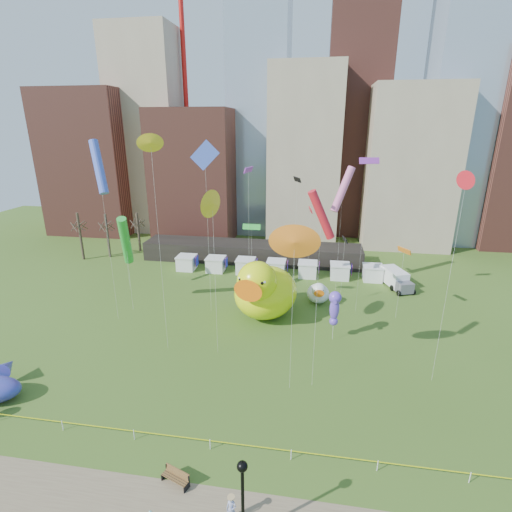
% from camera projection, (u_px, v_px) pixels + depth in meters
% --- Properties ---
extents(ground, '(160.00, 160.00, 0.00)m').
position_uv_depth(ground, '(210.00, 449.00, 28.62)').
color(ground, '#3D5A1C').
rests_on(ground, ground).
extents(footpath, '(70.00, 4.00, 0.02)m').
position_uv_depth(footpath, '(189.00, 512.00, 23.95)').
color(footpath, brown).
rests_on(footpath, ground).
extents(skyline, '(101.00, 23.00, 68.00)m').
position_uv_depth(skyline, '(297.00, 133.00, 78.46)').
color(skyline, brown).
rests_on(skyline, ground).
extents(pavilion, '(38.00, 6.00, 3.20)m').
position_uv_depth(pavilion, '(252.00, 252.00, 67.97)').
color(pavilion, black).
rests_on(pavilion, ground).
extents(vendor_tents, '(33.24, 2.80, 2.40)m').
position_uv_depth(vendor_tents, '(276.00, 268.00, 61.77)').
color(vendor_tents, white).
rests_on(vendor_tents, ground).
extents(bare_trees, '(8.44, 6.44, 8.50)m').
position_uv_depth(bare_trees, '(108.00, 235.00, 69.73)').
color(bare_trees, '#382B21').
rests_on(bare_trees, ground).
extents(caution_tape, '(50.00, 0.06, 0.90)m').
position_uv_depth(caution_tape, '(210.00, 442.00, 28.41)').
color(caution_tape, white).
rests_on(caution_tape, ground).
extents(big_duck, '(9.57, 11.31, 8.06)m').
position_uv_depth(big_duck, '(264.00, 290.00, 47.20)').
color(big_duck, '#E7FF0D').
rests_on(big_duck, ground).
extents(small_duck, '(3.16, 4.18, 3.18)m').
position_uv_depth(small_duck, '(318.00, 293.00, 51.84)').
color(small_duck, white).
rests_on(small_duck, ground).
extents(seahorse_green, '(1.54, 1.78, 5.74)m').
position_uv_depth(seahorse_green, '(272.00, 278.00, 49.73)').
color(seahorse_green, silver).
rests_on(seahorse_green, ground).
extents(seahorse_purple, '(1.50, 1.82, 5.90)m').
position_uv_depth(seahorse_purple, '(335.00, 306.00, 41.92)').
color(seahorse_purple, silver).
rests_on(seahorse_purple, ground).
extents(park_bench, '(2.09, 1.29, 1.02)m').
position_uv_depth(park_bench, '(176.00, 476.00, 25.76)').
color(park_bench, brown).
rests_on(park_bench, footpath).
extents(lamppost, '(0.61, 0.61, 5.87)m').
position_uv_depth(lamppost, '(243.00, 492.00, 21.32)').
color(lamppost, black).
rests_on(lamppost, footpath).
extents(box_truck, '(4.10, 6.49, 2.59)m').
position_uv_depth(box_truck, '(396.00, 279.00, 56.90)').
color(box_truck, white).
rests_on(box_truck, ground).
extents(woman, '(0.68, 0.50, 1.74)m').
position_uv_depth(woman, '(231.00, 509.00, 23.24)').
color(woman, silver).
rests_on(woman, footpath).
extents(kite_0, '(2.51, 1.38, 18.17)m').
position_uv_depth(kite_0, '(321.00, 215.00, 30.49)').
color(kite_0, silver).
rests_on(kite_0, ground).
extents(kite_1, '(3.45, 3.10, 17.78)m').
position_uv_depth(kite_1, '(343.00, 189.00, 51.57)').
color(kite_1, silver).
rests_on(kite_1, ground).
extents(kite_2, '(1.14, 1.90, 16.70)m').
position_uv_depth(kite_2, '(297.00, 181.00, 48.38)').
color(kite_2, silver).
rests_on(kite_2, ground).
extents(kite_3, '(2.47, 4.08, 12.69)m').
position_uv_depth(kite_3, '(126.00, 241.00, 47.48)').
color(kite_3, silver).
rests_on(kite_3, ground).
extents(kite_4, '(0.88, 2.58, 17.21)m').
position_uv_depth(kite_4, '(212.00, 204.00, 35.72)').
color(kite_4, silver).
rests_on(kite_4, ground).
extents(kite_5, '(3.01, 3.24, 21.47)m').
position_uv_depth(kite_5, '(99.00, 167.00, 41.84)').
color(kite_5, silver).
rests_on(kite_5, ground).
extents(kite_6, '(1.35, 1.90, 9.17)m').
position_uv_depth(kite_6, '(404.00, 251.00, 45.37)').
color(kite_6, silver).
rests_on(kite_6, ground).
extents(kite_7, '(2.36, 0.93, 19.37)m').
position_uv_depth(kite_7, '(369.00, 163.00, 44.12)').
color(kite_7, silver).
rests_on(kite_7, ground).
extents(kite_8, '(0.68, 2.19, 11.87)m').
position_uv_depth(kite_8, '(311.00, 210.00, 54.34)').
color(kite_8, silver).
rests_on(kite_8, ground).
extents(kite_9, '(1.87, 1.64, 9.74)m').
position_uv_depth(kite_9, '(124.00, 237.00, 53.85)').
color(kite_9, silver).
rests_on(kite_9, ground).
extents(kite_10, '(0.67, 1.85, 9.62)m').
position_uv_depth(kite_10, '(345.00, 240.00, 48.00)').
color(kite_10, silver).
rests_on(kite_10, ground).
extents(kite_11, '(2.20, 0.44, 11.52)m').
position_uv_depth(kite_11, '(252.00, 228.00, 46.63)').
color(kite_11, silver).
rests_on(kite_11, ground).
extents(kite_12, '(1.42, 1.19, 22.18)m').
position_uv_depth(kite_12, '(151.00, 144.00, 34.70)').
color(kite_12, silver).
rests_on(kite_12, ground).
extents(kite_13, '(3.45, 0.20, 21.36)m').
position_uv_depth(kite_13, '(205.00, 158.00, 43.79)').
color(kite_13, silver).
rests_on(kite_13, ground).
extents(kite_14, '(2.82, 0.40, 15.39)m').
position_uv_depth(kite_14, '(294.00, 242.00, 30.83)').
color(kite_14, silver).
rests_on(kite_14, ground).
extents(kite_15, '(0.84, 2.15, 18.33)m').
position_uv_depth(kite_15, '(248.00, 172.00, 44.33)').
color(kite_15, silver).
rests_on(kite_15, ground).
extents(kite_16, '(0.63, 1.47, 19.50)m').
position_uv_depth(kite_16, '(466.00, 181.00, 30.31)').
color(kite_16, silver).
rests_on(kite_16, ground).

